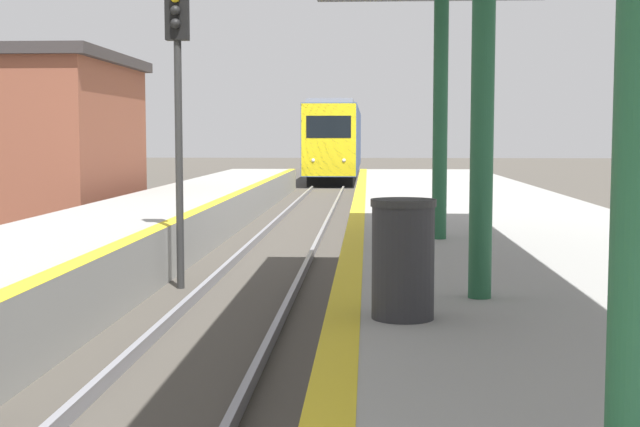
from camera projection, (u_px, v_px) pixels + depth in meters
train at (337, 141)px, 53.11m from camera, size 2.63×23.12×4.27m
signal_mid at (178, 78)px, 14.17m from camera, size 0.36×0.31×4.89m
trash_bin at (403, 259)px, 7.41m from camera, size 0.55×0.55×1.00m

